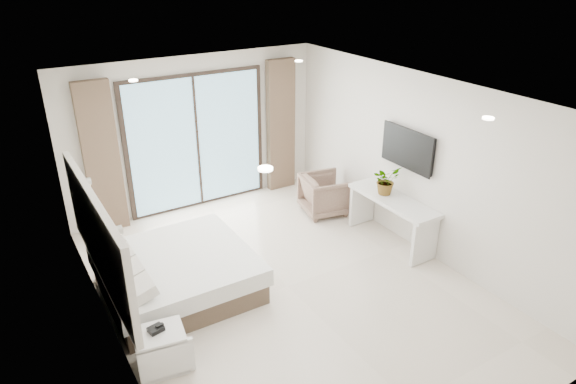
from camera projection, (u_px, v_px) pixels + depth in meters
name	position (u px, v px, depth m)	size (l,w,h in m)	color
ground	(288.00, 286.00, 7.13)	(6.20, 6.20, 0.00)	beige
room_shell	(244.00, 165.00, 7.01)	(4.62, 6.22, 2.72)	silver
bed	(176.00, 274.00, 6.91)	(1.93, 1.84, 0.68)	brown
nightstand	(161.00, 350.00, 5.64)	(0.59, 0.52, 0.48)	silver
phone	(156.00, 329.00, 5.55)	(0.16, 0.12, 0.05)	black
console_desk	(392.00, 210.00, 8.02)	(0.51, 1.62, 0.77)	silver
plant	(386.00, 183.00, 8.01)	(0.41, 0.46, 0.36)	#33662D
armchair	(325.00, 193.00, 9.02)	(0.75, 0.70, 0.77)	#836A55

